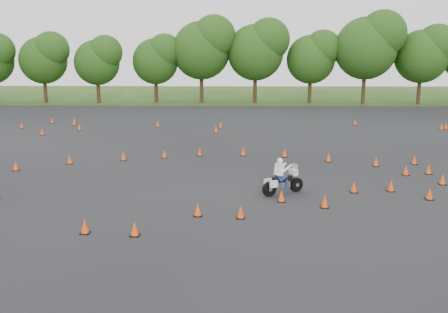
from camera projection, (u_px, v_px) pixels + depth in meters
name	position (u px, v px, depth m)	size (l,w,h in m)	color
ground	(221.00, 211.00, 18.25)	(140.00, 140.00, 0.00)	#2D5119
asphalt_pad	(225.00, 172.00, 24.12)	(62.00, 62.00, 0.00)	black
treeline	(264.00, 63.00, 51.36)	(86.91, 32.73, 10.74)	#224614
traffic_cones	(223.00, 170.00, 23.58)	(36.35, 33.24, 0.45)	#FF4A0A
rider_white	(283.00, 176.00, 20.29)	(1.96, 0.60, 1.51)	white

